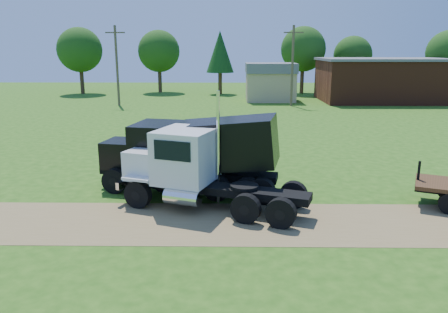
{
  "coord_description": "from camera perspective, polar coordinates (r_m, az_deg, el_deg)",
  "views": [
    {
      "loc": [
        -1.05,
        -15.62,
        6.51
      ],
      "look_at": [
        -1.33,
        4.1,
        1.6
      ],
      "focal_mm": 35.0,
      "sensor_mm": 36.0,
      "label": 1
    }
  ],
  "objects": [
    {
      "name": "ground",
      "position": [
        16.95,
        4.35,
        -8.65
      ],
      "size": [
        140.0,
        140.0,
        0.0
      ],
      "primitive_type": "plane",
      "color": "#225011",
      "rests_on": "ground"
    },
    {
      "name": "brick_building",
      "position": [
        58.91,
        19.96,
        9.41
      ],
      "size": [
        15.4,
        10.4,
        5.3
      ],
      "color": "maroon",
      "rests_on": "ground"
    },
    {
      "name": "utility_poles",
      "position": [
        51.13,
        8.93,
        11.8
      ],
      "size": [
        42.2,
        0.28,
        9.0
      ],
      "color": "brown",
      "rests_on": "ground"
    },
    {
      "name": "white_semi_tractor",
      "position": [
        18.37,
        -4.7,
        -1.41
      ],
      "size": [
        8.1,
        4.97,
        4.83
      ],
      "rotation": [
        0.0,
        0.0,
        -0.35
      ],
      "color": "black",
      "rests_on": "ground"
    },
    {
      "name": "black_dump_truck",
      "position": [
        20.07,
        -3.88,
        0.95
      ],
      "size": [
        8.57,
        4.05,
        3.63
      ],
      "rotation": [
        0.0,
        0.0,
        -0.2
      ],
      "color": "black",
      "rests_on": "ground"
    },
    {
      "name": "orange_pickup",
      "position": [
        24.83,
        -4.2,
        0.67
      ],
      "size": [
        6.35,
        4.33,
        1.61
      ],
      "primitive_type": "imported",
      "rotation": [
        0.0,
        0.0,
        1.88
      ],
      "color": "orange",
      "rests_on": "ground"
    },
    {
      "name": "tan_shed",
      "position": [
        55.99,
        6.08,
        9.72
      ],
      "size": [
        6.2,
        5.4,
        4.7
      ],
      "color": "tan",
      "rests_on": "ground"
    },
    {
      "name": "tree_row",
      "position": [
        64.69,
        3.96,
        13.54
      ],
      "size": [
        57.55,
        11.3,
        9.6
      ],
      "color": "#3C2C18",
      "rests_on": "ground"
    },
    {
      "name": "dirt_track",
      "position": [
        16.95,
        4.35,
        -8.63
      ],
      "size": [
        120.0,
        4.2,
        0.01
      ],
      "primitive_type": "cube",
      "color": "brown",
      "rests_on": "ground"
    },
    {
      "name": "spectator_b",
      "position": [
        20.82,
        -4.93,
        -1.61
      ],
      "size": [
        1.07,
        0.94,
        1.87
      ],
      "primitive_type": "imported",
      "rotation": [
        0.0,
        0.0,
        3.43
      ],
      "color": "#999999",
      "rests_on": "ground"
    }
  ]
}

